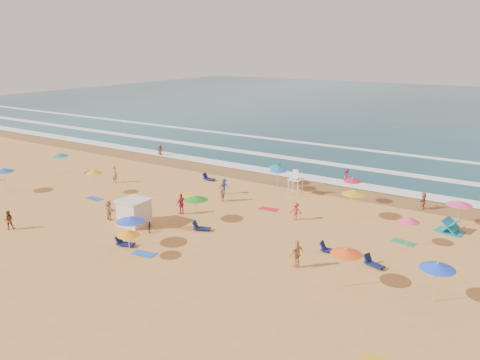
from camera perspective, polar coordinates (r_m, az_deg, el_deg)
The scene contains 13 objects.
ground at distance 39.92m, azimuth -2.70°, elevation -4.44°, with size 220.00×220.00×0.00m, color gold.
ocean at distance 117.27m, azimuth 22.08°, elevation 8.10°, with size 220.00×140.00×0.18m, color #0C4756.
wet_sand at distance 50.09m, azimuth 5.61°, elevation -0.19°, with size 220.00×220.00×0.00m, color olive.
surf_foam at distance 57.80m, azimuth 9.64°, elevation 1.97°, with size 200.00×18.70×0.05m.
cabana at distance 38.74m, azimuth -12.77°, elevation -3.92°, with size 2.00×2.00×2.00m, color silver.
cabana_roof at distance 38.39m, azimuth -12.86°, elevation -2.43°, with size 2.20×2.20×0.12m, color silver.
bicycle at distance 37.48m, azimuth -10.98°, elevation -5.47°, with size 0.54×1.55×0.82m, color black.
lifeguard_stand at distance 45.59m, azimuth 6.78°, elevation -0.50°, with size 1.20×1.20×2.10m, color white, non-canonical shape.
beach_umbrellas at distance 38.19m, azimuth 0.01°, elevation -1.97°, with size 51.24×25.73×0.82m.
loungers at distance 36.27m, azimuth -4.17°, elevation -6.35°, with size 54.24×23.79×0.34m.
towels at distance 36.80m, azimuth -5.51°, elevation -6.31°, with size 45.30×20.53×0.03m.
popup_tents at distance 33.97m, azimuth 27.05°, elevation -9.01°, with size 7.69×14.52×1.20m.
beachgoers at distance 43.09m, azimuth -0.12°, elevation -1.72°, with size 48.15×28.18×2.15m.
Camera 1 is at (21.81, -30.36, 14.01)m, focal length 35.00 mm.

